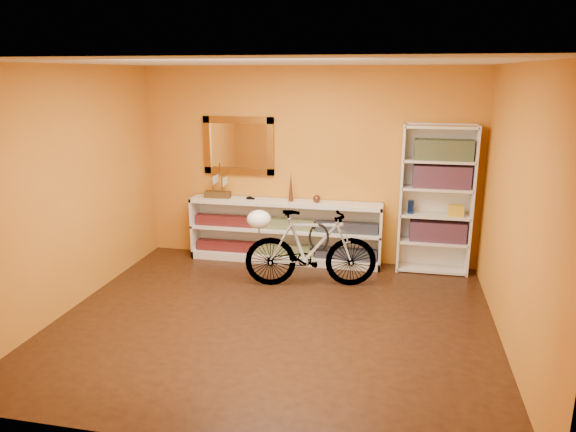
% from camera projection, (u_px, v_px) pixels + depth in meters
% --- Properties ---
extents(floor, '(4.50, 4.00, 0.01)m').
position_uv_depth(floor, '(274.00, 321.00, 5.57)').
color(floor, black).
rests_on(floor, ground).
extents(ceiling, '(4.50, 4.00, 0.01)m').
position_uv_depth(ceiling, '(272.00, 62.00, 4.89)').
color(ceiling, silver).
rests_on(ceiling, ground).
extents(back_wall, '(4.50, 0.01, 2.60)m').
position_uv_depth(back_wall, '(308.00, 166.00, 7.13)').
color(back_wall, '#C2711D').
rests_on(back_wall, ground).
extents(left_wall, '(0.01, 4.00, 2.60)m').
position_uv_depth(left_wall, '(68.00, 190.00, 5.68)').
color(left_wall, '#C2711D').
rests_on(left_wall, ground).
extents(right_wall, '(0.01, 4.00, 2.60)m').
position_uv_depth(right_wall, '(517.00, 212.00, 4.79)').
color(right_wall, '#C2711D').
rests_on(right_wall, ground).
extents(gilt_mirror, '(0.98, 0.06, 0.78)m').
position_uv_depth(gilt_mirror, '(239.00, 146.00, 7.21)').
color(gilt_mirror, brown).
rests_on(gilt_mirror, back_wall).
extents(wall_socket, '(0.09, 0.02, 0.09)m').
position_uv_depth(wall_socket, '(373.00, 245.00, 7.20)').
color(wall_socket, silver).
rests_on(wall_socket, back_wall).
extents(console_unit, '(2.60, 0.35, 0.85)m').
position_uv_depth(console_unit, '(285.00, 231.00, 7.23)').
color(console_unit, silver).
rests_on(console_unit, floor).
extents(cd_row_lower, '(2.50, 0.13, 0.14)m').
position_uv_depth(cd_row_lower, '(285.00, 250.00, 7.28)').
color(cd_row_lower, black).
rests_on(cd_row_lower, console_unit).
extents(cd_row_upper, '(2.50, 0.13, 0.14)m').
position_uv_depth(cd_row_upper, '(285.00, 224.00, 7.18)').
color(cd_row_upper, navy).
rests_on(cd_row_upper, console_unit).
extents(model_ship, '(0.36, 0.14, 0.42)m').
position_uv_depth(model_ship, '(217.00, 182.00, 7.25)').
color(model_ship, '#3A2610').
rests_on(model_ship, console_unit).
extents(toy_car, '(0.00, 0.00, 0.00)m').
position_uv_depth(toy_car, '(251.00, 199.00, 7.22)').
color(toy_car, black).
rests_on(toy_car, console_unit).
extents(bronze_ornament, '(0.07, 0.07, 0.39)m').
position_uv_depth(bronze_ornament, '(291.00, 187.00, 7.05)').
color(bronze_ornament, '#542E1D').
rests_on(bronze_ornament, console_unit).
extents(decorative_orb, '(0.10, 0.10, 0.10)m').
position_uv_depth(decorative_orb, '(317.00, 199.00, 7.02)').
color(decorative_orb, '#542E1D').
rests_on(decorative_orb, console_unit).
extents(bookcase, '(0.90, 0.30, 1.90)m').
position_uv_depth(bookcase, '(436.00, 200.00, 6.73)').
color(bookcase, silver).
rests_on(bookcase, floor).
extents(book_row_a, '(0.70, 0.22, 0.26)m').
position_uv_depth(book_row_a, '(438.00, 231.00, 6.83)').
color(book_row_a, maroon).
rests_on(book_row_a, bookcase).
extents(book_row_b, '(0.70, 0.22, 0.28)m').
position_uv_depth(book_row_b, '(442.00, 177.00, 6.64)').
color(book_row_b, maroon).
rests_on(book_row_b, bookcase).
extents(book_row_c, '(0.70, 0.22, 0.25)m').
position_uv_depth(book_row_c, '(444.00, 150.00, 6.56)').
color(book_row_c, '#163850').
rests_on(book_row_c, bookcase).
extents(travel_mug, '(0.08, 0.08, 0.17)m').
position_uv_depth(travel_mug, '(411.00, 207.00, 6.80)').
color(travel_mug, navy).
rests_on(travel_mug, bookcase).
extents(red_tin, '(0.18, 0.18, 0.20)m').
position_uv_depth(red_tin, '(423.00, 151.00, 6.64)').
color(red_tin, maroon).
rests_on(red_tin, bookcase).
extents(yellow_bag, '(0.19, 0.13, 0.14)m').
position_uv_depth(yellow_bag, '(456.00, 211.00, 6.67)').
color(yellow_bag, gold).
rests_on(yellow_bag, bookcase).
extents(bicycle, '(0.72, 1.66, 0.95)m').
position_uv_depth(bicycle, '(311.00, 248.00, 6.37)').
color(bicycle, silver).
rests_on(bicycle, floor).
extents(helmet, '(0.29, 0.27, 0.22)m').
position_uv_depth(helmet, '(259.00, 219.00, 6.28)').
color(helmet, white).
rests_on(helmet, bicycle).
extents(u_lock, '(0.25, 0.03, 0.25)m').
position_uv_depth(u_lock, '(319.00, 237.00, 6.33)').
color(u_lock, black).
rests_on(u_lock, bicycle).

